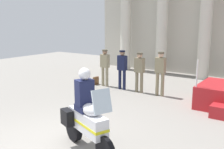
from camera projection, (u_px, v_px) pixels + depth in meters
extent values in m
plane|color=gray|center=(49.00, 147.00, 6.16)|extent=(28.00, 28.00, 0.00)
cube|color=beige|center=(212.00, 9.00, 13.53)|extent=(13.33, 0.30, 6.99)
cylinder|color=beige|center=(126.00, 19.00, 15.47)|extent=(0.60, 0.60, 5.92)
cylinder|color=beige|center=(162.00, 19.00, 14.19)|extent=(0.60, 0.60, 5.92)
cylinder|color=beige|center=(206.00, 19.00, 12.91)|extent=(0.60, 0.60, 5.92)
cylinder|color=silver|center=(197.00, 73.00, 8.54)|extent=(0.05, 0.05, 0.90)
cylinder|color=gray|center=(103.00, 76.00, 11.91)|extent=(0.13, 0.13, 0.85)
cylinder|color=gray|center=(107.00, 77.00, 11.79)|extent=(0.13, 0.13, 0.85)
cube|color=gray|center=(105.00, 61.00, 11.71)|extent=(0.39, 0.24, 0.58)
sphere|color=#997056|center=(105.00, 52.00, 11.63)|extent=(0.21, 0.21, 0.21)
cylinder|color=brown|center=(105.00, 50.00, 11.62)|extent=(0.24, 0.24, 0.06)
cylinder|color=#141938|center=(120.00, 79.00, 11.34)|extent=(0.13, 0.13, 0.83)
cylinder|color=#141938|center=(124.00, 80.00, 11.22)|extent=(0.13, 0.13, 0.83)
cube|color=#141938|center=(122.00, 63.00, 11.14)|extent=(0.39, 0.24, 0.62)
sphere|color=#997056|center=(122.00, 53.00, 11.05)|extent=(0.21, 0.21, 0.21)
cylinder|color=black|center=(122.00, 51.00, 11.04)|extent=(0.24, 0.24, 0.06)
cylinder|color=#7A7056|center=(137.00, 82.00, 10.86)|extent=(0.13, 0.13, 0.84)
cylinder|color=#7A7056|center=(142.00, 83.00, 10.74)|extent=(0.13, 0.13, 0.84)
cube|color=#7A7056|center=(139.00, 65.00, 10.66)|extent=(0.39, 0.24, 0.58)
sphere|color=tan|center=(140.00, 55.00, 10.58)|extent=(0.21, 0.21, 0.21)
cylinder|color=#494334|center=(140.00, 53.00, 10.56)|extent=(0.24, 0.24, 0.06)
cylinder|color=#847A5B|center=(157.00, 84.00, 10.37)|extent=(0.13, 0.13, 0.91)
cylinder|color=#847A5B|center=(162.00, 85.00, 10.24)|extent=(0.13, 0.13, 0.91)
cube|color=#847A5B|center=(161.00, 65.00, 10.15)|extent=(0.39, 0.24, 0.59)
sphere|color=beige|center=(161.00, 55.00, 10.08)|extent=(0.21, 0.21, 0.21)
cylinder|color=#4F4937|center=(161.00, 53.00, 10.06)|extent=(0.24, 0.24, 0.06)
cylinder|color=black|center=(74.00, 128.00, 6.44)|extent=(0.65, 0.37, 0.64)
cube|color=silver|center=(88.00, 122.00, 5.77)|extent=(1.27, 0.76, 0.44)
ellipsoid|color=silver|center=(91.00, 110.00, 5.58)|extent=(0.60, 0.49, 0.26)
cube|color=yellow|center=(88.00, 123.00, 5.77)|extent=(1.29, 0.78, 0.06)
cube|color=silver|center=(102.00, 101.00, 5.15)|extent=(0.30, 0.43, 0.47)
cube|color=black|center=(87.00, 113.00, 6.32)|extent=(0.40, 0.30, 0.36)
cube|color=black|center=(67.00, 117.00, 6.03)|extent=(0.40, 0.30, 0.36)
cube|color=#191E42|center=(85.00, 108.00, 5.81)|extent=(0.50, 0.46, 0.14)
cube|color=#191E42|center=(85.00, 92.00, 5.74)|extent=(0.38, 0.43, 0.56)
sphere|color=silver|center=(85.00, 74.00, 5.64)|extent=(0.26, 0.26, 0.26)
cube|color=brown|center=(96.00, 81.00, 12.16)|extent=(0.10, 0.32, 0.36)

